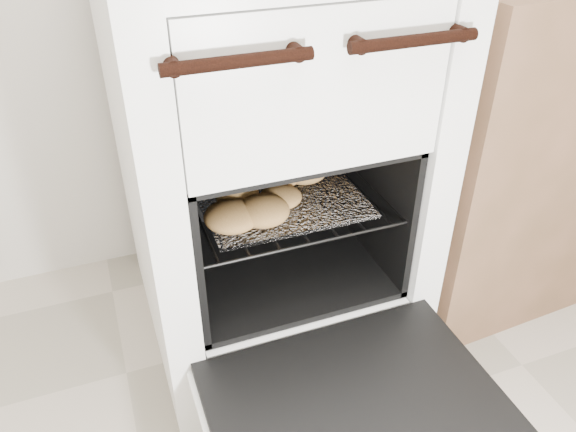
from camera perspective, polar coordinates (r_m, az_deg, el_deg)
name	(u,v)px	position (r m, az deg, el deg)	size (l,w,h in m)	color
stove	(265,164)	(1.41, -2.33, 5.29)	(0.67, 0.74, 1.02)	white
oven_door	(358,412)	(1.19, 7.17, -19.16)	(0.60, 0.47, 0.04)	black
oven_rack	(275,193)	(1.37, -1.31, 2.30)	(0.49, 0.47, 0.01)	black
foil_sheet	(278,196)	(1.35, -0.99, 2.09)	(0.38, 0.33, 0.01)	silver
baked_rolls	(273,187)	(1.33, -1.57, 2.99)	(0.39, 0.38, 0.06)	#B58B48
counter	(526,129)	(1.84, 23.03, 8.13)	(0.92, 0.61, 0.92)	brown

